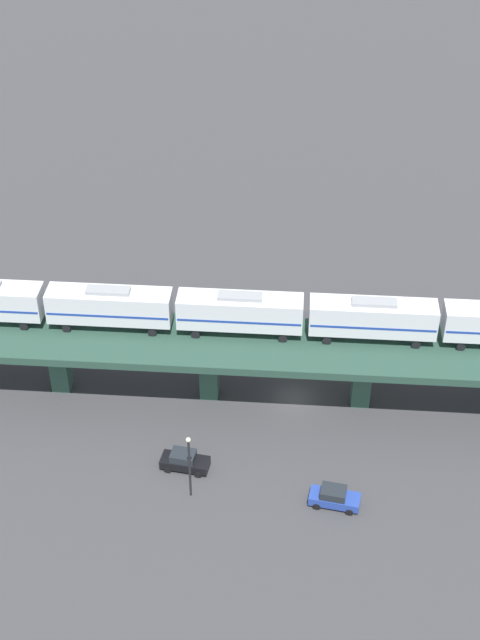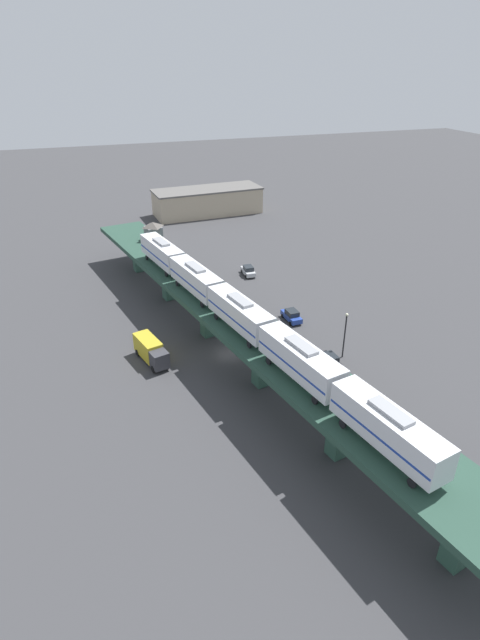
{
  "view_description": "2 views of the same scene",
  "coord_description": "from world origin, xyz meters",
  "px_view_note": "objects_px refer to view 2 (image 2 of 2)",
  "views": [
    {
      "loc": [
        65.94,
        12.91,
        59.19
      ],
      "look_at": [
        -0.28,
        -5.72,
        8.44
      ],
      "focal_mm": 50.0,
      "sensor_mm": 36.0,
      "label": 1
    },
    {
      "loc": [
        -18.28,
        -57.94,
        37.72
      ],
      "look_at": [
        -0.28,
        -5.72,
        8.44
      ],
      "focal_mm": 28.0,
      "sensor_mm": 36.0,
      "label": 2
    }
  ],
  "objects_px": {
    "subway_train": "(240,313)",
    "street_lamp": "(345,332)",
    "warehouse_building": "(208,201)",
    "signal_hut": "(153,230)",
    "street_car_silver": "(248,271)",
    "street_car_black": "(329,361)",
    "delivery_truck": "(151,350)",
    "street_car_blue": "(292,315)"
  },
  "relations": [
    {
      "from": "street_car_black",
      "to": "street_car_blue",
      "type": "height_order",
      "value": "same"
    },
    {
      "from": "street_car_blue",
      "to": "street_lamp",
      "type": "xyz_separation_m",
      "value": [
        2.32,
        -12.38,
        3.17
      ]
    },
    {
      "from": "signal_hut",
      "to": "street_car_black",
      "type": "relative_size",
      "value": 0.84
    },
    {
      "from": "delivery_truck",
      "to": "warehouse_building",
      "type": "height_order",
      "value": "warehouse_building"
    },
    {
      "from": "signal_hut",
      "to": "delivery_truck",
      "type": "xyz_separation_m",
      "value": [
        -6.56,
        -31.3,
        -6.98
      ]
    },
    {
      "from": "subway_train",
      "to": "street_lamp",
      "type": "xyz_separation_m",
      "value": [
        15.27,
        -0.22,
        -5.38
      ]
    },
    {
      "from": "street_lamp",
      "to": "signal_hut",
      "type": "bearing_deg",
      "value": 116.16
    },
    {
      "from": "signal_hut",
      "to": "warehouse_building",
      "type": "bearing_deg",
      "value": 60.67
    },
    {
      "from": "subway_train",
      "to": "street_car_silver",
      "type": "bearing_deg",
      "value": 68.37
    },
    {
      "from": "street_lamp",
      "to": "warehouse_building",
      "type": "bearing_deg",
      "value": 88.71
    },
    {
      "from": "street_car_blue",
      "to": "delivery_truck",
      "type": "height_order",
      "value": "delivery_truck"
    },
    {
      "from": "warehouse_building",
      "to": "subway_train",
      "type": "bearing_deg",
      "value": -102.61
    },
    {
      "from": "subway_train",
      "to": "street_lamp",
      "type": "relative_size",
      "value": 8.9
    },
    {
      "from": "street_car_black",
      "to": "street_lamp",
      "type": "height_order",
      "value": "street_lamp"
    },
    {
      "from": "delivery_truck",
      "to": "street_lamp",
      "type": "xyz_separation_m",
      "value": [
        25.72,
        -7.72,
        2.35
      ]
    },
    {
      "from": "warehouse_building",
      "to": "signal_hut",
      "type": "bearing_deg",
      "value": -119.33
    },
    {
      "from": "signal_hut",
      "to": "delivery_truck",
      "type": "bearing_deg",
      "value": -101.83
    },
    {
      "from": "street_car_silver",
      "to": "street_lamp",
      "type": "relative_size",
      "value": 0.64
    },
    {
      "from": "street_lamp",
      "to": "warehouse_building",
      "type": "distance_m",
      "value": 76.22
    },
    {
      "from": "street_car_silver",
      "to": "subway_train",
      "type": "bearing_deg",
      "value": -111.63
    },
    {
      "from": "signal_hut",
      "to": "street_car_blue",
      "type": "height_order",
      "value": "signal_hut"
    },
    {
      "from": "signal_hut",
      "to": "street_lamp",
      "type": "height_order",
      "value": "signal_hut"
    },
    {
      "from": "subway_train",
      "to": "warehouse_building",
      "type": "height_order",
      "value": "subway_train"
    },
    {
      "from": "street_car_black",
      "to": "warehouse_building",
      "type": "xyz_separation_m",
      "value": [
        4.68,
        77.75,
        2.47
      ]
    },
    {
      "from": "subway_train",
      "to": "delivery_truck",
      "type": "xyz_separation_m",
      "value": [
        -10.46,
        7.5,
        -7.72
      ]
    },
    {
      "from": "street_car_blue",
      "to": "street_lamp",
      "type": "distance_m",
      "value": 12.99
    },
    {
      "from": "street_car_silver",
      "to": "signal_hut",
      "type": "bearing_deg",
      "value": 158.54
    },
    {
      "from": "subway_train",
      "to": "signal_hut",
      "type": "relative_size",
      "value": 16.29
    },
    {
      "from": "street_car_black",
      "to": "street_car_blue",
      "type": "xyz_separation_m",
      "value": [
        0.64,
        13.94,
        0.0
      ]
    },
    {
      "from": "street_lamp",
      "to": "warehouse_building",
      "type": "relative_size",
      "value": 0.24
    },
    {
      "from": "signal_hut",
      "to": "street_car_silver",
      "type": "relative_size",
      "value": 0.85
    },
    {
      "from": "signal_hut",
      "to": "street_lamp",
      "type": "xyz_separation_m",
      "value": [
        19.17,
        -39.02,
        -4.64
      ]
    },
    {
      "from": "delivery_truck",
      "to": "street_lamp",
      "type": "bearing_deg",
      "value": -16.71
    },
    {
      "from": "street_car_black",
      "to": "signal_hut",
      "type": "bearing_deg",
      "value": 111.77
    },
    {
      "from": "subway_train",
      "to": "street_lamp",
      "type": "bearing_deg",
      "value": -0.84
    },
    {
      "from": "street_car_blue",
      "to": "street_lamp",
      "type": "bearing_deg",
      "value": -79.39
    },
    {
      "from": "signal_hut",
      "to": "street_car_blue",
      "type": "bearing_deg",
      "value": -57.69
    },
    {
      "from": "subway_train",
      "to": "street_lamp",
      "type": "distance_m",
      "value": 16.19
    },
    {
      "from": "subway_train",
      "to": "delivery_truck",
      "type": "relative_size",
      "value": 8.19
    },
    {
      "from": "street_car_silver",
      "to": "street_car_blue",
      "type": "relative_size",
      "value": 1.0
    },
    {
      "from": "street_car_silver",
      "to": "street_car_black",
      "type": "distance_m",
      "value": 34.03
    },
    {
      "from": "signal_hut",
      "to": "street_car_blue",
      "type": "relative_size",
      "value": 0.85
    }
  ]
}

